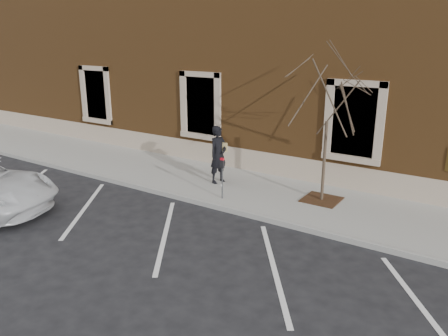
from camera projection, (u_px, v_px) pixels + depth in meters
The scene contains 9 objects.
ground at pixel (213, 207), 13.24m from camera, with size 120.00×120.00×0.00m, color #28282B.
sidewalk_near at pixel (243, 189), 14.62m from camera, with size 40.00×3.50×0.15m, color #999890.
curb_near at pixel (212, 206), 13.18m from camera, with size 40.00×0.12×0.15m, color #9E9E99.
parking_stripes at pixel (165, 233), 11.49m from camera, with size 28.00×4.40×0.01m, color silver, non-canonical shape.
building_civic at pixel (318, 61), 18.27m from camera, with size 40.00×8.62×8.00m.
man at pixel (218, 155), 14.80m from camera, with size 0.72×0.47×1.96m, color black.
parking_meter at pixel (222, 171), 13.31m from camera, with size 0.12×0.09×1.30m.
tree_grate at pixel (321, 199), 13.43m from camera, with size 1.09×1.09×0.03m, color #3E1F13.
sapling at pixel (328, 98), 12.54m from camera, with size 2.68×2.68×4.46m.
Camera 1 is at (7.09, -10.10, 4.97)m, focal length 35.00 mm.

